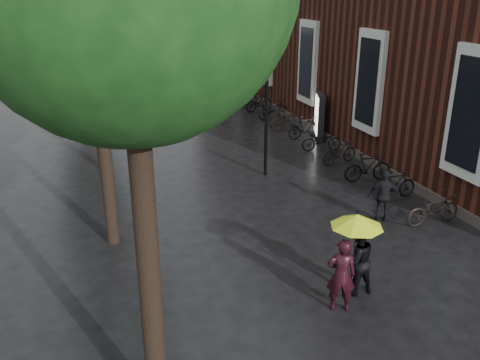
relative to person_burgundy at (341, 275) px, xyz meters
name	(u,v)px	position (x,y,z in m)	size (l,w,h in m)	color
person_burgundy	(341,275)	(0.00, 0.00, 0.00)	(0.59, 0.39, 1.61)	black
person_black	(357,260)	(0.63, 0.45, -0.01)	(0.78, 0.60, 1.59)	black
lime_umbrella	(357,221)	(0.35, 0.15, 1.09)	(1.07, 1.07, 1.58)	black
pedestrian_walking	(384,196)	(3.21, 3.31, -0.05)	(0.89, 0.37, 1.52)	black
parked_bicycles	(302,128)	(4.56, 11.43, -0.35)	(2.04, 17.95, 1.01)	black
ad_lightbox	(319,116)	(5.31, 11.36, 0.17)	(0.30, 1.30, 1.95)	black
lamp_post	(267,105)	(1.46, 7.84, 1.67)	(0.21, 0.21, 4.08)	black
cycle_sign	(106,90)	(-3.22, 14.96, 1.14)	(0.16, 0.54, 2.95)	#262628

